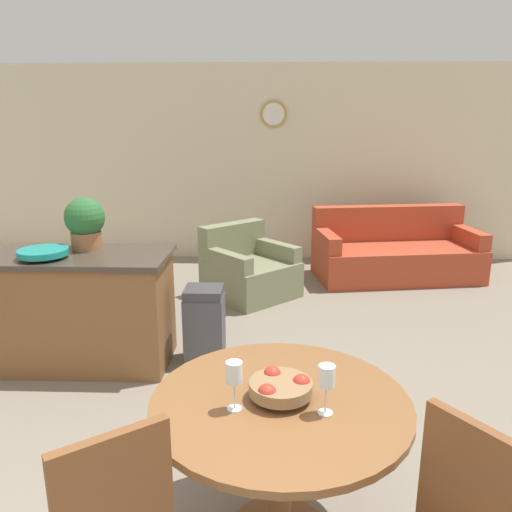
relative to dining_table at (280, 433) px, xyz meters
name	(u,v)px	position (x,y,z in m)	size (l,w,h in m)	color
wall_back	(253,164)	(-0.32, 5.17, 0.77)	(8.00, 0.09, 2.70)	beige
dining_table	(280,433)	(0.00, 0.00, 0.00)	(1.15, 1.15, 0.75)	brown
fruit_bowl	(280,387)	(0.00, 0.00, 0.23)	(0.28, 0.28, 0.11)	olive
wine_glass_left	(234,374)	(-0.19, -0.09, 0.33)	(0.07, 0.07, 0.22)	silver
wine_glass_right	(327,378)	(0.18, -0.11, 0.33)	(0.07, 0.07, 0.22)	silver
kitchen_island	(83,309)	(-1.56, 1.77, -0.11)	(1.42, 0.72, 0.92)	brown
teal_bowl	(43,252)	(-1.77, 1.64, 0.39)	(0.37, 0.37, 0.07)	teal
potted_plant	(85,222)	(-1.55, 1.95, 0.57)	(0.32, 0.32, 0.42)	#A36642
trash_bin	(205,325)	(-0.59, 1.83, -0.26)	(0.31, 0.30, 0.64)	#47474C
couch	(395,254)	(1.52, 4.25, -0.28)	(2.11, 1.21, 0.87)	#B24228
armchair	(248,272)	(-0.31, 3.49, -0.30)	(1.20, 1.20, 0.79)	#7A7F5B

